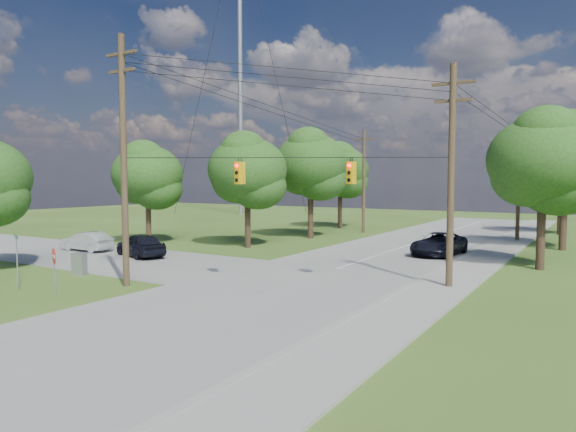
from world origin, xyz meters
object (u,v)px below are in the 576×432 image
Objects in this scene: pole_ne at (451,173)px; pole_north_w at (364,180)px; car_cross_dark at (141,245)px; car_cross_silver at (87,241)px; pole_sw at (124,157)px; pole_north_e at (519,180)px; control_cabinet at (79,264)px; do_not_enter_sign at (54,261)px; car_main_north at (439,244)px.

pole_ne is 26.03m from pole_north_w.
car_cross_dark is 5.40m from car_cross_silver.
pole_ne is (13.50, 7.60, -0.76)m from pole_sw.
pole_sw is 29.62m from pole_north_w.
pole_sw is 2.59× the size of car_cross_dark.
pole_north_w is (-13.90, 22.00, -0.34)m from pole_ne.
pole_north_w is at bearing -176.96° from car_cross_dark.
pole_north_e is 1.00× the size of pole_north_w.
pole_north_w is at bearing 61.41° from control_cabinet.
pole_north_e is 36.03m from do_not_enter_sign.
car_cross_dark is (-6.66, 6.94, -5.41)m from pole_sw.
pole_north_w is 33.08m from do_not_enter_sign.
car_cross_dark is at bearing 144.12° from do_not_enter_sign.
car_cross_silver is at bearing 120.28° from control_cabinet.
car_cross_silver is at bearing 150.60° from pole_sw.
car_cross_dark is 20.21m from car_main_north.
pole_north_e is at bearing 65.48° from pole_sw.
car_main_north is (10.50, -11.36, -4.34)m from pole_north_w.
control_cabinet is (7.64, -6.19, -0.12)m from car_cross_silver.
car_cross_silver is 24.94m from car_main_north.
pole_north_e is at bearing 156.82° from car_cross_dark.
pole_ne is 19.84m from control_cabinet.
pole_ne reaches higher than car_cross_silver.
pole_sw is 1.20× the size of pole_north_e.
pole_north_e is 34.38m from control_cabinet.
pole_north_w is (-0.40, 29.60, -1.10)m from pole_sw.
pole_sw is 5.73m from do_not_enter_sign.
car_cross_silver is at bearing -138.25° from pole_north_e.
do_not_enter_sign is (-0.38, -32.89, -3.54)m from pole_north_w.
car_main_north is at bearing 142.47° from car_cross_dark.
pole_sw is at bearing -114.49° from car_main_north.
pole_ne is at bearing -67.80° from car_main_north.
car_cross_dark is (-20.16, -0.66, -4.65)m from pole_ne.
pole_sw is at bearing -114.52° from pole_north_e.
pole_north_w is 2.16× the size of car_cross_dark.
pole_sw is 21.55m from car_main_north.
pole_sw reaches higher than pole_north_e.
pole_north_w reaches higher than do_not_enter_sign.
do_not_enter_sign is at bearing -142.68° from pole_ne.
pole_sw is 9.99× the size of control_cabinet.
car_cross_dark reaches higher than car_cross_silver.
car_cross_dark is 11.82m from do_not_enter_sign.
pole_ne reaches higher than car_main_north.
pole_north_e is at bearing 0.00° from pole_north_w.
pole_ne reaches higher than do_not_enter_sign.
pole_north_e is at bearing 90.00° from pole_ne.
do_not_enter_sign is at bearing -90.66° from pole_north_w.
pole_sw is 1.14× the size of pole_ne.
do_not_enter_sign is at bearing -103.34° from pole_sw.
pole_sw is 11.04m from car_cross_dark.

